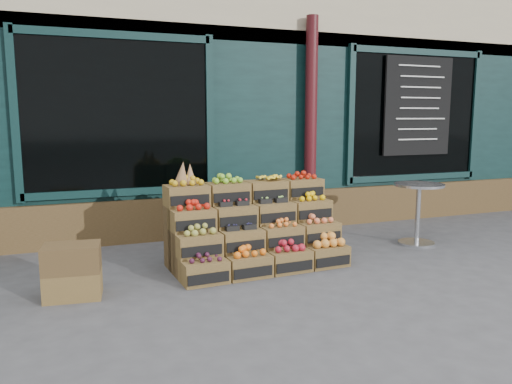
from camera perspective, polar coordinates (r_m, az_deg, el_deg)
name	(u,v)px	position (r m, az deg, el deg)	size (l,w,h in m)	color
ground	(296,277)	(5.54, 4.58, -9.64)	(60.00, 60.00, 0.00)	#444447
shop_facade	(186,83)	(10.14, -8.02, 12.29)	(12.00, 6.24, 4.80)	black
crate_display	(254,232)	(5.89, -0.28, -4.65)	(2.02, 1.06, 1.24)	brown
spare_crates	(72,271)	(5.16, -20.24, -8.50)	(0.56, 0.42, 0.52)	brown
bistro_table	(418,207)	(7.11, 18.04, -1.61)	(0.67, 0.67, 0.84)	#B9BBC1
shopkeeper	(106,163)	(7.75, -16.73, 3.20)	(0.77, 0.50, 2.10)	#1B5F29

